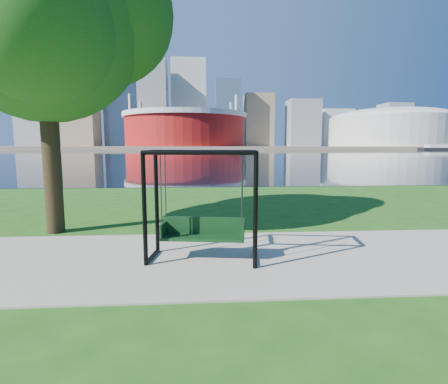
{
  "coord_description": "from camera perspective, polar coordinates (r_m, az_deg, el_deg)",
  "views": [
    {
      "loc": [
        -0.31,
        -7.38,
        2.3
      ],
      "look_at": [
        0.2,
        0.0,
        1.32
      ],
      "focal_mm": 28.0,
      "sensor_mm": 36.0,
      "label": 1
    }
  ],
  "objects": [
    {
      "name": "arena",
      "position": [
        277.93,
        25.58,
        9.61
      ],
      "size": [
        84.0,
        84.0,
        26.56
      ],
      "color": "beige",
      "rests_on": "far_bank"
    },
    {
      "name": "ground",
      "position": [
        7.74,
        -1.46,
        -9.74
      ],
      "size": [
        900.0,
        900.0,
        0.0
      ],
      "primitive_type": "plane",
      "color": "#1E5114",
      "rests_on": "ground"
    },
    {
      "name": "far_bank",
      "position": [
        313.39,
        -3.92,
        7.28
      ],
      "size": [
        900.0,
        228.0,
        2.0
      ],
      "primitive_type": "cube",
      "color": "#937F60",
      "rests_on": "ground"
    },
    {
      "name": "swing",
      "position": [
        6.94,
        -3.5,
        -2.64
      ],
      "size": [
        2.28,
        1.25,
        2.22
      ],
      "rotation": [
        0.0,
        0.0,
        -0.15
      ],
      "color": "black",
      "rests_on": "ground"
    },
    {
      "name": "park_tree",
      "position": [
        10.77,
        -27.7,
        24.09
      ],
      "size": [
        6.39,
        5.77,
        7.94
      ],
      "color": "black",
      "rests_on": "ground"
    },
    {
      "name": "skyline",
      "position": [
        328.52,
        -4.74,
        13.38
      ],
      "size": [
        392.0,
        66.0,
        96.5
      ],
      "color": "gray",
      "rests_on": "far_bank"
    },
    {
      "name": "path",
      "position": [
        7.26,
        -1.29,
        -10.79
      ],
      "size": [
        120.0,
        4.0,
        0.03
      ],
      "primitive_type": "cube",
      "color": "#9E937F",
      "rests_on": "ground"
    },
    {
      "name": "stadium",
      "position": [
        242.87,
        -6.33,
        10.3
      ],
      "size": [
        83.0,
        83.0,
        32.0
      ],
      "color": "maroon",
      "rests_on": "far_bank"
    },
    {
      "name": "river",
      "position": [
        109.41,
        -3.8,
        6.32
      ],
      "size": [
        900.0,
        180.0,
        0.02
      ],
      "primitive_type": "cube",
      "color": "black",
      "rests_on": "ground"
    }
  ]
}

